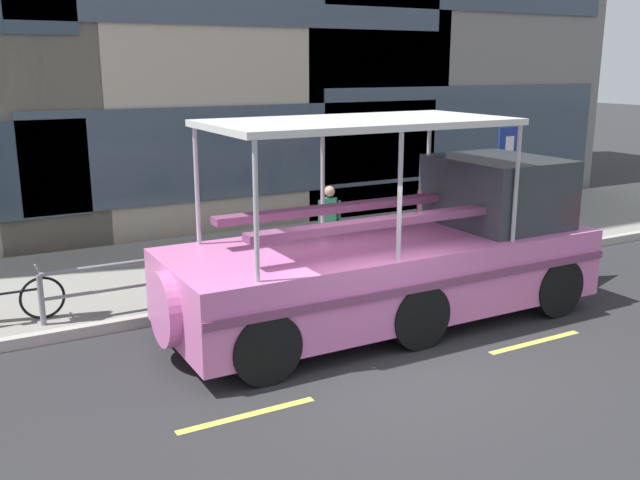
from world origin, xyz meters
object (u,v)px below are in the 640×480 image
at_px(leaned_bicycle, 7,302).
at_px(pedestrian_near_bow, 425,205).
at_px(duck_tour_boat, 412,254).
at_px(pedestrian_mid_left, 329,217).
at_px(parking_sign, 507,165).

distance_m(leaned_bicycle, pedestrian_near_bow, 8.74).
xyz_separation_m(leaned_bicycle, duck_tour_boat, (6.05, -2.34, 0.54)).
height_order(duck_tour_boat, pedestrian_mid_left, duck_tour_boat).
height_order(parking_sign, leaned_bicycle, parking_sign).
distance_m(parking_sign, pedestrian_near_bow, 2.04).
bearing_deg(pedestrian_mid_left, pedestrian_near_bow, 2.07).
relative_size(parking_sign, pedestrian_mid_left, 1.66).
relative_size(parking_sign, leaned_bicycle, 1.51).
bearing_deg(duck_tour_boat, leaned_bicycle, 158.88).
distance_m(duck_tour_boat, pedestrian_mid_left, 3.03).
bearing_deg(pedestrian_mid_left, duck_tour_boat, -92.66).
xyz_separation_m(parking_sign, pedestrian_mid_left, (-4.25, 0.53, -0.83)).
relative_size(leaned_bicycle, pedestrian_mid_left, 1.10).
height_order(leaned_bicycle, pedestrian_near_bow, pedestrian_near_bow).
distance_m(parking_sign, duck_tour_boat, 5.12).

